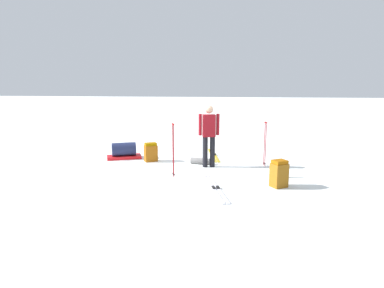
{
  "coord_description": "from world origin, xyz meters",
  "views": [
    {
      "loc": [
        -8.62,
        -0.98,
        2.35
      ],
      "look_at": [
        0.0,
        0.0,
        0.7
      ],
      "focal_mm": 31.27,
      "sensor_mm": 36.0,
      "label": 1
    }
  ],
  "objects": [
    {
      "name": "backpack_bright",
      "position": [
        -1.25,
        -2.1,
        0.3
      ],
      "size": [
        0.41,
        0.43,
        0.62
      ],
      "color": "#8A5513",
      "rests_on": "ground_plane"
    },
    {
      "name": "gear_sled",
      "position": [
        1.07,
        2.22,
        0.22
      ],
      "size": [
        0.79,
        1.11,
        0.49
      ],
      "color": "red",
      "rests_on": "ground_plane"
    },
    {
      "name": "ski_poles_planted_far",
      "position": [
        0.68,
        -1.97,
        0.69
      ],
      "size": [
        0.16,
        0.1,
        1.24
      ],
      "color": "maroon",
      "rests_on": "ground_plane"
    },
    {
      "name": "ski_pair_far",
      "position": [
        -1.55,
        -0.7,
        0.01
      ],
      "size": [
        1.93,
        0.66,
        0.05
      ],
      "color": "silver",
      "rests_on": "ground_plane"
    },
    {
      "name": "skier_standing",
      "position": [
        0.34,
        -0.42,
        0.95
      ],
      "size": [
        0.28,
        0.56,
        1.7
      ],
      "color": "black",
      "rests_on": "ground_plane"
    },
    {
      "name": "backpack_large_dark",
      "position": [
        0.8,
        1.31,
        0.27
      ],
      "size": [
        0.39,
        0.43,
        0.55
      ],
      "color": "#904D0F",
      "rests_on": "ground_plane"
    },
    {
      "name": "ski_pair_near",
      "position": [
        1.8,
        -0.48,
        0.01
      ],
      "size": [
        1.92,
        0.5,
        0.05
      ],
      "color": "gold",
      "rests_on": "ground_plane"
    },
    {
      "name": "ground_plane",
      "position": [
        0.0,
        0.0,
        0.0
      ],
      "size": [
        80.0,
        80.0,
        0.0
      ],
      "primitive_type": "plane",
      "color": "white"
    },
    {
      "name": "ski_poles_planted_near",
      "position": [
        -0.68,
        0.39,
        0.74
      ],
      "size": [
        0.2,
        0.11,
        1.33
      ],
      "color": "maroon",
      "rests_on": "ground_plane"
    },
    {
      "name": "sleeping_mat_rolled",
      "position": [
        0.62,
        -0.17,
        0.09
      ],
      "size": [
        0.28,
        0.57,
        0.18
      ],
      "primitive_type": "cylinder",
      "rotation": [
        0.0,
        1.57,
        4.53
      ],
      "color": "slate",
      "rests_on": "ground_plane"
    },
    {
      "name": "thermos_bottle",
      "position": [
        -0.48,
        -2.4,
        0.13
      ],
      "size": [
        0.07,
        0.07,
        0.26
      ],
      "primitive_type": "cylinder",
      "color": "#257130",
      "rests_on": "ground_plane"
    }
  ]
}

